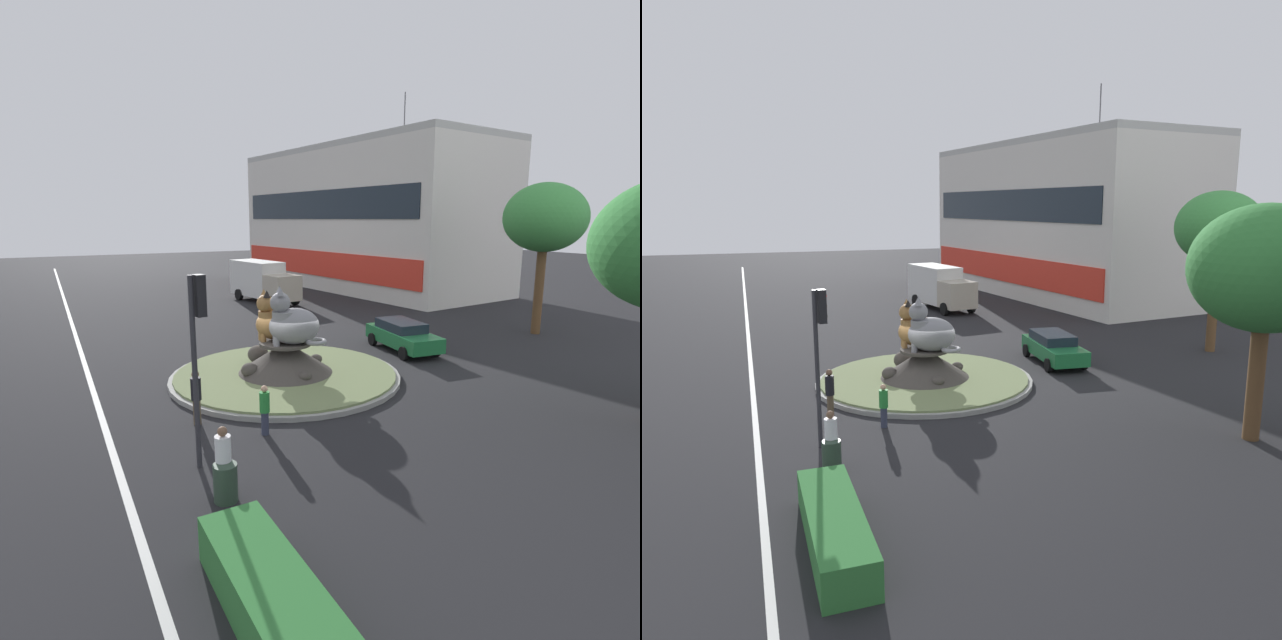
{
  "view_description": "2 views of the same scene",
  "coord_description": "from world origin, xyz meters",
  "views": [
    {
      "loc": [
        17.83,
        -8.25,
        6.4
      ],
      "look_at": [
        -1.19,
        2.26,
        1.98
      ],
      "focal_mm": 28.06,
      "sensor_mm": 36.0,
      "label": 1
    },
    {
      "loc": [
        24.45,
        -7.19,
        7.58
      ],
      "look_at": [
        0.12,
        1.67,
        2.69
      ],
      "focal_mm": 34.13,
      "sensor_mm": 36.0,
      "label": 2
    }
  ],
  "objects": [
    {
      "name": "ground_plane",
      "position": [
        0.0,
        0.0,
        0.0
      ],
      "size": [
        160.0,
        160.0,
        0.0
      ],
      "primitive_type": "plane",
      "color": "black"
    },
    {
      "name": "lane_centreline",
      "position": [
        0.0,
        -7.07,
        0.0
      ],
      "size": [
        112.0,
        0.2,
        0.01
      ],
      "primitive_type": "cube",
      "color": "silver",
      "rests_on": "ground"
    },
    {
      "name": "roundabout_island",
      "position": [
        -0.02,
        -0.01,
        0.49
      ],
      "size": [
        9.31,
        9.31,
        1.52
      ],
      "color": "gray",
      "rests_on": "ground"
    },
    {
      "name": "cat_statue_tabby",
      "position": [
        -0.54,
        -0.19,
        2.29
      ],
      "size": [
        1.48,
        2.13,
        2.1
      ],
      "rotation": [
        0.0,
        0.0,
        -1.65
      ],
      "color": "#9E703D",
      "rests_on": "roundabout_island"
    },
    {
      "name": "cat_statue_grey",
      "position": [
        0.51,
        0.05,
        2.37
      ],
      "size": [
        2.06,
        2.39,
        2.31
      ],
      "rotation": [
        0.0,
        0.0,
        -1.9
      ],
      "color": "gray",
      "rests_on": "roundabout_island"
    },
    {
      "name": "traffic_light_mast",
      "position": [
        5.69,
        -5.05,
        3.52
      ],
      "size": [
        0.35,
        0.46,
        5.06
      ],
      "rotation": [
        0.0,
        0.0,
        1.69
      ],
      "color": "#2D2D33",
      "rests_on": "ground"
    },
    {
      "name": "shophouse_block",
      "position": [
        -22.3,
        18.8,
        6.37
      ],
      "size": [
        27.54,
        13.67,
        16.58
      ],
      "rotation": [
        0.0,
        0.0,
        0.11
      ],
      "color": "silver",
      "rests_on": "ground"
    },
    {
      "name": "clipped_hedge_strip",
      "position": [
        11.68,
        -5.58,
        0.45
      ],
      "size": [
        4.71,
        1.2,
        0.9
      ],
      "primitive_type": "cube",
      "color": "#2D7033",
      "rests_on": "ground"
    },
    {
      "name": "broadleaf_tree_behind_island",
      "position": [
        -0.47,
        15.85,
        6.4
      ],
      "size": [
        4.39,
        4.39,
        8.33
      ],
      "color": "brown",
      "rests_on": "ground"
    },
    {
      "name": "pedestrian_black_shirt",
      "position": [
        2.94,
        -4.46,
        0.96
      ],
      "size": [
        0.32,
        0.32,
        1.78
      ],
      "rotation": [
        0.0,
        0.0,
        5.57
      ],
      "color": "brown",
      "rests_on": "ground"
    },
    {
      "name": "pedestrian_green_shirt",
      "position": [
        4.67,
        -2.87,
        0.82
      ],
      "size": [
        0.31,
        0.31,
        1.54
      ],
      "rotation": [
        0.0,
        0.0,
        0.9
      ],
      "color": "#33384C",
      "rests_on": "ground"
    },
    {
      "name": "pedestrian_white_shirt",
      "position": [
        7.4,
        -5.04,
        0.92
      ],
      "size": [
        0.38,
        0.38,
        1.74
      ],
      "rotation": [
        0.0,
        0.0,
        2.08
      ],
      "color": "#33384C",
      "rests_on": "ground"
    },
    {
      "name": "sedan_on_far_lane",
      "position": [
        -1.18,
        6.91,
        0.78
      ],
      "size": [
        4.74,
        2.38,
        1.46
      ],
      "rotation": [
        0.0,
        0.0,
        -0.11
      ],
      "color": "#1E6B38",
      "rests_on": "ground"
    },
    {
      "name": "delivery_box_truck",
      "position": [
        -18.2,
        6.57,
        1.67
      ],
      "size": [
        7.28,
        3.36,
        3.14
      ],
      "rotation": [
        0.0,
        0.0,
        0.17
      ],
      "color": "#B7AD99",
      "rests_on": "ground"
    },
    {
      "name": "litter_bin",
      "position": [
        7.59,
        -5.08,
        0.45
      ],
      "size": [
        0.56,
        0.56,
        0.9
      ],
      "color": "#2D4233",
      "rests_on": "ground"
    }
  ]
}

